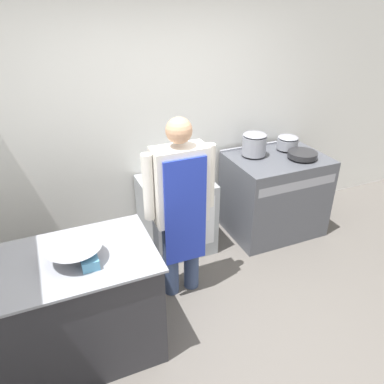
{
  "coord_description": "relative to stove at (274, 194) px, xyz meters",
  "views": [
    {
      "loc": [
        -1.1,
        -1.72,
        2.5
      ],
      "look_at": [
        0.06,
        1.0,
        0.92
      ],
      "focal_mm": 35.0,
      "sensor_mm": 36.0,
      "label": 1
    }
  ],
  "objects": [
    {
      "name": "stove",
      "position": [
        0.0,
        0.0,
        0.0
      ],
      "size": [
        1.04,
        0.78,
        0.94
      ],
      "color": "#4C4F56",
      "rests_on": "ground_plane"
    },
    {
      "name": "plastic_tub",
      "position": [
        -2.2,
        -1.05,
        0.47
      ],
      "size": [
        0.11,
        0.11,
        0.07
      ],
      "color": "teal",
      "rests_on": "prep_counter"
    },
    {
      "name": "wall_back",
      "position": [
        -1.24,
        0.47,
        0.89
      ],
      "size": [
        8.0,
        0.05,
        2.7
      ],
      "color": "white",
      "rests_on": "ground_plane"
    },
    {
      "name": "stock_pot",
      "position": [
        -0.23,
        0.14,
        0.6
      ],
      "size": [
        0.26,
        0.26,
        0.24
      ],
      "color": "gray",
      "rests_on": "stove"
    },
    {
      "name": "person_cook",
      "position": [
        -1.36,
        -0.55,
        0.49
      ],
      "size": [
        0.63,
        0.24,
        1.68
      ],
      "color": "#38476B",
      "rests_on": "ground_plane"
    },
    {
      "name": "saute_pan",
      "position": [
        0.21,
        -0.14,
        0.51
      ],
      "size": [
        0.31,
        0.31,
        0.06
      ],
      "color": "#262628",
      "rests_on": "stove"
    },
    {
      "name": "fridge_unit",
      "position": [
        -1.16,
        0.11,
        -0.06
      ],
      "size": [
        0.72,
        0.62,
        0.81
      ],
      "color": "#93999E",
      "rests_on": "ground_plane"
    },
    {
      "name": "ground_plane",
      "position": [
        -1.24,
        -1.38,
        -0.46
      ],
      "size": [
        14.0,
        14.0,
        0.0
      ],
      "primitive_type": "plane",
      "color": "#5B5651"
    },
    {
      "name": "mixing_bowl",
      "position": [
        -2.28,
        -0.94,
        0.5
      ],
      "size": [
        0.38,
        0.38,
        0.12
      ],
      "color": "gray",
      "rests_on": "prep_counter"
    },
    {
      "name": "prep_counter",
      "position": [
        -2.37,
        -0.89,
        -0.01
      ],
      "size": [
        1.27,
        0.76,
        0.9
      ],
      "color": "#2D2D33",
      "rests_on": "ground_plane"
    },
    {
      "name": "sauce_pot",
      "position": [
        0.21,
        0.14,
        0.56
      ],
      "size": [
        0.24,
        0.24,
        0.15
      ],
      "color": "gray",
      "rests_on": "stove"
    }
  ]
}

